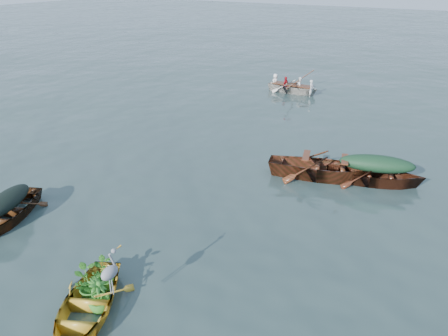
# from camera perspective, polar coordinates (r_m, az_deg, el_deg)

# --- Properties ---
(ground) EXTENTS (140.00, 140.00, 0.00)m
(ground) POSITION_cam_1_polar(r_m,az_deg,el_deg) (11.31, -2.36, -7.84)
(ground) COLOR #304340
(ground) RESTS_ON ground
(yellow_dinghy) EXTENTS (2.68, 3.56, 0.89)m
(yellow_dinghy) POSITION_cam_1_polar(r_m,az_deg,el_deg) (9.20, -17.49, -18.12)
(yellow_dinghy) COLOR gold
(yellow_dinghy) RESTS_ON ground
(dark_covered_boat) EXTENTS (2.45, 3.59, 0.82)m
(dark_covered_boat) POSITION_cam_1_polar(r_m,az_deg,el_deg) (12.96, -26.11, -6.07)
(dark_covered_boat) COLOR #492B11
(dark_covered_boat) RESTS_ON ground
(green_tarp_boat) EXTENTS (4.24, 2.32, 0.93)m
(green_tarp_boat) POSITION_cam_1_polar(r_m,az_deg,el_deg) (14.27, 18.97, -1.96)
(green_tarp_boat) COLOR #42200F
(green_tarp_boat) RESTS_ON ground
(open_wooden_boat) EXTENTS (5.08, 2.74, 1.16)m
(open_wooden_boat) POSITION_cam_1_polar(r_m,az_deg,el_deg) (14.19, 12.83, -1.31)
(open_wooden_boat) COLOR #622918
(open_wooden_boat) RESTS_ON ground
(rowed_boat) EXTENTS (3.89, 1.27, 0.89)m
(rowed_boat) POSITION_cam_1_polar(r_m,az_deg,el_deg) (23.83, 8.91, 9.67)
(rowed_boat) COLOR beige
(rowed_boat) RESTS_ON ground
(dark_tarp_cover) EXTENTS (1.35, 1.97, 0.40)m
(dark_tarp_cover) POSITION_cam_1_polar(r_m,az_deg,el_deg) (12.69, -26.62, -3.69)
(dark_tarp_cover) COLOR black
(dark_tarp_cover) RESTS_ON dark_covered_boat
(green_tarp_cover) EXTENTS (2.33, 1.28, 0.52)m
(green_tarp_cover) POSITION_cam_1_polar(r_m,az_deg,el_deg) (13.97, 19.38, 0.69)
(green_tarp_cover) COLOR #153320
(green_tarp_cover) RESTS_ON green_tarp_boat
(thwart_benches) EXTENTS (2.58, 1.51, 0.04)m
(thwart_benches) POSITION_cam_1_polar(r_m,az_deg,el_deg) (13.95, 13.06, 0.91)
(thwart_benches) COLOR #522513
(thwart_benches) RESTS_ON open_wooden_boat
(heron) EXTENTS (0.43, 0.48, 0.92)m
(heron) POSITION_cam_1_polar(r_m,az_deg,el_deg) (8.48, -14.61, -13.92)
(heron) COLOR gray
(heron) RESTS_ON yellow_dinghy
(dinghy_weeds) EXTENTS (1.02, 1.11, 0.60)m
(dinghy_weeds) POSITION_cam_1_polar(r_m,az_deg,el_deg) (9.11, -16.68, -12.41)
(dinghy_weeds) COLOR #1E681B
(dinghy_weeds) RESTS_ON yellow_dinghy
(rowers) EXTENTS (2.73, 1.12, 0.76)m
(rowers) POSITION_cam_1_polar(r_m,az_deg,el_deg) (23.63, 9.04, 11.61)
(rowers) COLOR silver
(rowers) RESTS_ON rowed_boat
(oars) EXTENTS (0.68, 2.62, 0.06)m
(oars) POSITION_cam_1_polar(r_m,az_deg,el_deg) (23.71, 8.98, 10.78)
(oars) COLOR brown
(oars) RESTS_ON rowed_boat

